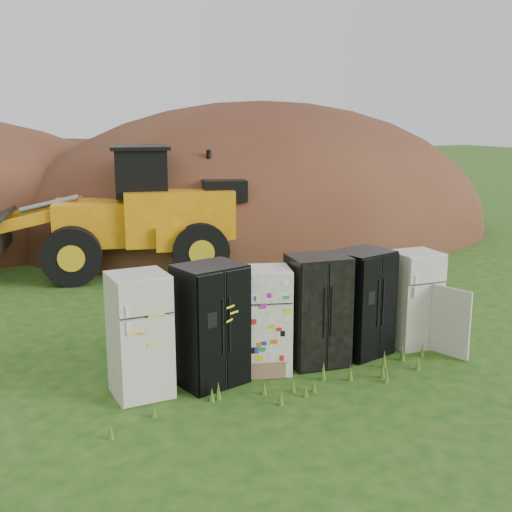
{
  "coord_description": "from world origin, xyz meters",
  "views": [
    {
      "loc": [
        -4.7,
        -8.43,
        3.91
      ],
      "look_at": [
        0.27,
        2.0,
        1.38
      ],
      "focal_mm": 45.0,
      "sensor_mm": 36.0,
      "label": 1
    }
  ],
  "objects_px": {
    "fridge_leftmost": "(140,335)",
    "fridge_sticker": "(266,320)",
    "fridge_dark_mid": "(318,310)",
    "fridge_open_door": "(414,299)",
    "wheel_loader": "(109,211)",
    "fridge_black_side": "(210,325)",
    "fridge_black_right": "(362,303)"
  },
  "relations": [
    {
      "from": "fridge_black_side",
      "to": "fridge_sticker",
      "type": "xyz_separation_m",
      "value": [
        0.94,
        0.06,
        -0.08
      ]
    },
    {
      "from": "fridge_dark_mid",
      "to": "fridge_black_right",
      "type": "relative_size",
      "value": 1.01
    },
    {
      "from": "fridge_sticker",
      "to": "fridge_black_side",
      "type": "bearing_deg",
      "value": -158.76
    },
    {
      "from": "fridge_black_right",
      "to": "fridge_open_door",
      "type": "xyz_separation_m",
      "value": [
        1.05,
        -0.05,
        -0.05
      ]
    },
    {
      "from": "fridge_open_door",
      "to": "fridge_black_side",
      "type": "bearing_deg",
      "value": -176.35
    },
    {
      "from": "fridge_black_right",
      "to": "fridge_leftmost",
      "type": "bearing_deg",
      "value": 166.91
    },
    {
      "from": "fridge_leftmost",
      "to": "fridge_sticker",
      "type": "distance_m",
      "value": 1.99
    },
    {
      "from": "fridge_black_side",
      "to": "fridge_black_right",
      "type": "distance_m",
      "value": 2.71
    },
    {
      "from": "fridge_black_right",
      "to": "fridge_open_door",
      "type": "relative_size",
      "value": 1.06
    },
    {
      "from": "fridge_leftmost",
      "to": "fridge_open_door",
      "type": "relative_size",
      "value": 1.07
    },
    {
      "from": "fridge_leftmost",
      "to": "fridge_black_right",
      "type": "xyz_separation_m",
      "value": [
        3.76,
        0.0,
        -0.01
      ]
    },
    {
      "from": "fridge_black_side",
      "to": "wheel_loader",
      "type": "distance_m",
      "value": 7.52
    },
    {
      "from": "fridge_dark_mid",
      "to": "wheel_loader",
      "type": "height_order",
      "value": "wheel_loader"
    },
    {
      "from": "fridge_dark_mid",
      "to": "wheel_loader",
      "type": "bearing_deg",
      "value": 109.33
    },
    {
      "from": "fridge_sticker",
      "to": "fridge_dark_mid",
      "type": "height_order",
      "value": "fridge_dark_mid"
    },
    {
      "from": "wheel_loader",
      "to": "fridge_open_door",
      "type": "bearing_deg",
      "value": -51.39
    },
    {
      "from": "fridge_sticker",
      "to": "fridge_open_door",
      "type": "distance_m",
      "value": 2.82
    },
    {
      "from": "fridge_leftmost",
      "to": "fridge_open_door",
      "type": "xyz_separation_m",
      "value": [
        4.81,
        -0.05,
        -0.06
      ]
    },
    {
      "from": "fridge_open_door",
      "to": "wheel_loader",
      "type": "relative_size",
      "value": 0.25
    },
    {
      "from": "fridge_black_right",
      "to": "wheel_loader",
      "type": "distance_m",
      "value": 7.87
    },
    {
      "from": "fridge_open_door",
      "to": "fridge_dark_mid",
      "type": "bearing_deg",
      "value": -175.96
    },
    {
      "from": "fridge_leftmost",
      "to": "fridge_black_side",
      "type": "bearing_deg",
      "value": -3.41
    },
    {
      "from": "fridge_sticker",
      "to": "wheel_loader",
      "type": "bearing_deg",
      "value": 112.82
    },
    {
      "from": "fridge_dark_mid",
      "to": "fridge_black_side",
      "type": "bearing_deg",
      "value": -172.89
    },
    {
      "from": "fridge_leftmost",
      "to": "fridge_open_door",
      "type": "bearing_deg",
      "value": -1.51
    },
    {
      "from": "fridge_dark_mid",
      "to": "fridge_open_door",
      "type": "xyz_separation_m",
      "value": [
        1.94,
        0.01,
        -0.06
      ]
    },
    {
      "from": "fridge_leftmost",
      "to": "fridge_open_door",
      "type": "distance_m",
      "value": 4.81
    },
    {
      "from": "fridge_black_side",
      "to": "fridge_black_right",
      "type": "relative_size",
      "value": 1.03
    },
    {
      "from": "fridge_leftmost",
      "to": "fridge_open_door",
      "type": "height_order",
      "value": "fridge_leftmost"
    },
    {
      "from": "fridge_leftmost",
      "to": "fridge_sticker",
      "type": "bearing_deg",
      "value": -0.53
    },
    {
      "from": "fridge_black_side",
      "to": "fridge_open_door",
      "type": "distance_m",
      "value": 3.76
    },
    {
      "from": "fridge_black_side",
      "to": "wheel_loader",
      "type": "relative_size",
      "value": 0.27
    }
  ]
}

